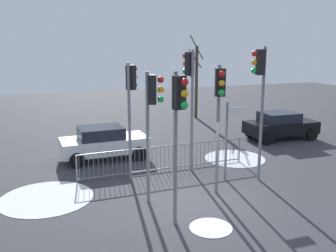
{
  "coord_description": "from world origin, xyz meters",
  "views": [
    {
      "loc": [
        -4.76,
        -10.56,
        5.09
      ],
      "look_at": [
        -0.24,
        2.12,
        2.11
      ],
      "focal_mm": 40.32,
      "sensor_mm": 36.0,
      "label": 1
    }
  ],
  "objects_px": {
    "direction_sign_post": "(228,136)",
    "traffic_light_rear_right": "(190,83)",
    "car_black_mid": "(280,125)",
    "traffic_light_mid_left": "(179,115)",
    "car_white_far": "(104,142)",
    "traffic_light_foreground_right": "(219,101)",
    "traffic_light_foreground_left": "(260,84)",
    "bare_tree_centre": "(196,80)",
    "traffic_light_rear_left": "(152,108)",
    "traffic_light_mid_right": "(131,95)"
  },
  "relations": [
    {
      "from": "traffic_light_rear_left",
      "to": "traffic_light_foreground_left",
      "type": "xyz_separation_m",
      "value": [
        4.27,
        0.65,
        0.52
      ]
    },
    {
      "from": "traffic_light_foreground_left",
      "to": "car_black_mid",
      "type": "xyz_separation_m",
      "value": [
        4.67,
        4.95,
        -2.86
      ]
    },
    {
      "from": "traffic_light_rear_left",
      "to": "traffic_light_rear_right",
      "type": "distance_m",
      "value": 3.51
    },
    {
      "from": "traffic_light_mid_left",
      "to": "car_white_far",
      "type": "relative_size",
      "value": 1.13
    },
    {
      "from": "car_black_mid",
      "to": "traffic_light_mid_right",
      "type": "bearing_deg",
      "value": -159.86
    },
    {
      "from": "traffic_light_mid_left",
      "to": "traffic_light_rear_right",
      "type": "xyz_separation_m",
      "value": [
        2.16,
        4.35,
        0.35
      ]
    },
    {
      "from": "direction_sign_post",
      "to": "car_white_far",
      "type": "distance_m",
      "value": 5.78
    },
    {
      "from": "traffic_light_foreground_right",
      "to": "car_black_mid",
      "type": "relative_size",
      "value": 1.15
    },
    {
      "from": "traffic_light_mid_left",
      "to": "traffic_light_rear_right",
      "type": "distance_m",
      "value": 4.87
    },
    {
      "from": "bare_tree_centre",
      "to": "car_black_mid",
      "type": "bearing_deg",
      "value": -74.41
    },
    {
      "from": "direction_sign_post",
      "to": "traffic_light_mid_left",
      "type": "bearing_deg",
      "value": -136.76
    },
    {
      "from": "direction_sign_post",
      "to": "bare_tree_centre",
      "type": "xyz_separation_m",
      "value": [
        3.73,
        11.4,
        0.93
      ]
    },
    {
      "from": "traffic_light_rear_left",
      "to": "traffic_light_mid_right",
      "type": "bearing_deg",
      "value": -156.84
    },
    {
      "from": "car_black_mid",
      "to": "bare_tree_centre",
      "type": "xyz_separation_m",
      "value": [
        -1.93,
        6.9,
        1.84
      ]
    },
    {
      "from": "traffic_light_rear_left",
      "to": "car_white_far",
      "type": "xyz_separation_m",
      "value": [
        -0.66,
        5.22,
        -2.34
      ]
    },
    {
      "from": "traffic_light_foreground_right",
      "to": "traffic_light_foreground_left",
      "type": "relative_size",
      "value": 0.88
    },
    {
      "from": "traffic_light_rear_right",
      "to": "direction_sign_post",
      "type": "bearing_deg",
      "value": -80.44
    },
    {
      "from": "traffic_light_foreground_right",
      "to": "traffic_light_foreground_left",
      "type": "height_order",
      "value": "traffic_light_foreground_left"
    },
    {
      "from": "traffic_light_rear_left",
      "to": "car_black_mid",
      "type": "bearing_deg",
      "value": 144.04
    },
    {
      "from": "traffic_light_foreground_right",
      "to": "traffic_light_foreground_left",
      "type": "xyz_separation_m",
      "value": [
        2.01,
        0.77,
        0.41
      ]
    },
    {
      "from": "direction_sign_post",
      "to": "bare_tree_centre",
      "type": "height_order",
      "value": "bare_tree_centre"
    },
    {
      "from": "traffic_light_mid_left",
      "to": "car_white_far",
      "type": "bearing_deg",
      "value": -96.26
    },
    {
      "from": "traffic_light_mid_right",
      "to": "bare_tree_centre",
      "type": "height_order",
      "value": "bare_tree_centre"
    },
    {
      "from": "traffic_light_foreground_right",
      "to": "direction_sign_post",
      "type": "relative_size",
      "value": 1.47
    },
    {
      "from": "traffic_light_foreground_left",
      "to": "direction_sign_post",
      "type": "distance_m",
      "value": 2.23
    },
    {
      "from": "traffic_light_mid_left",
      "to": "car_white_far",
      "type": "height_order",
      "value": "traffic_light_mid_left"
    },
    {
      "from": "traffic_light_mid_right",
      "to": "traffic_light_rear_right",
      "type": "relative_size",
      "value": 0.91
    },
    {
      "from": "traffic_light_rear_right",
      "to": "car_black_mid",
      "type": "xyz_separation_m",
      "value": [
        6.6,
        3.02,
        -2.78
      ]
    },
    {
      "from": "traffic_light_rear_left",
      "to": "bare_tree_centre",
      "type": "distance_m",
      "value": 14.34
    },
    {
      "from": "traffic_light_foreground_right",
      "to": "bare_tree_centre",
      "type": "xyz_separation_m",
      "value": [
        4.75,
        12.62,
        -0.61
      ]
    },
    {
      "from": "traffic_light_rear_left",
      "to": "car_black_mid",
      "type": "relative_size",
      "value": 1.11
    },
    {
      "from": "traffic_light_foreground_right",
      "to": "traffic_light_rear_right",
      "type": "xyz_separation_m",
      "value": [
        0.08,
        2.69,
        0.32
      ]
    },
    {
      "from": "car_black_mid",
      "to": "traffic_light_foreground_right",
      "type": "bearing_deg",
      "value": -138.51
    },
    {
      "from": "traffic_light_mid_left",
      "to": "traffic_light_foreground_left",
      "type": "relative_size",
      "value": 0.88
    },
    {
      "from": "direction_sign_post",
      "to": "traffic_light_rear_right",
      "type": "bearing_deg",
      "value": 122.99
    },
    {
      "from": "traffic_light_rear_right",
      "to": "traffic_light_rear_left",
      "type": "bearing_deg",
      "value": -155.36
    },
    {
      "from": "traffic_light_mid_right",
      "to": "bare_tree_centre",
      "type": "xyz_separation_m",
      "value": [
        7.07,
        10.03,
        -0.61
      ]
    },
    {
      "from": "traffic_light_mid_left",
      "to": "traffic_light_rear_right",
      "type": "bearing_deg",
      "value": -129.52
    },
    {
      "from": "car_black_mid",
      "to": "traffic_light_rear_left",
      "type": "bearing_deg",
      "value": -147.02
    },
    {
      "from": "traffic_light_rear_left",
      "to": "car_white_far",
      "type": "distance_m",
      "value": 5.76
    },
    {
      "from": "traffic_light_rear_right",
      "to": "direction_sign_post",
      "type": "height_order",
      "value": "traffic_light_rear_right"
    },
    {
      "from": "traffic_light_rear_left",
      "to": "traffic_light_rear_right",
      "type": "xyz_separation_m",
      "value": [
        2.35,
        2.58,
        0.43
      ]
    },
    {
      "from": "car_white_far",
      "to": "traffic_light_rear_right",
      "type": "bearing_deg",
      "value": -43.31
    },
    {
      "from": "traffic_light_rear_left",
      "to": "traffic_light_mid_left",
      "type": "distance_m",
      "value": 1.79
    },
    {
      "from": "traffic_light_rear_left",
      "to": "traffic_light_foreground_right",
      "type": "distance_m",
      "value": 2.27
    },
    {
      "from": "traffic_light_foreground_left",
      "to": "traffic_light_rear_right",
      "type": "height_order",
      "value": "traffic_light_foreground_left"
    },
    {
      "from": "bare_tree_centre",
      "to": "traffic_light_rear_left",
      "type": "bearing_deg",
      "value": -119.31
    },
    {
      "from": "traffic_light_mid_left",
      "to": "traffic_light_foreground_left",
      "type": "distance_m",
      "value": 4.77
    },
    {
      "from": "traffic_light_rear_left",
      "to": "traffic_light_rear_right",
      "type": "relative_size",
      "value": 0.87
    },
    {
      "from": "traffic_light_mid_left",
      "to": "car_black_mid",
      "type": "relative_size",
      "value": 1.14
    }
  ]
}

